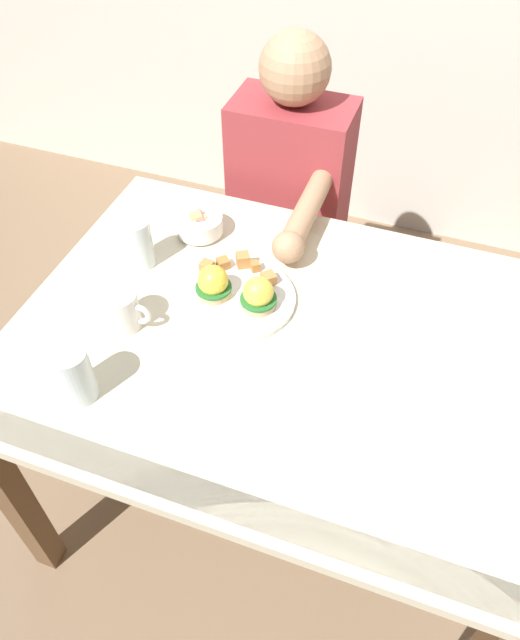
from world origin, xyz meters
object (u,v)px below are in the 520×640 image
(dining_table, at_px, (282,368))
(fruit_bowl, at_px, (200,225))
(fork, at_px, (477,324))
(water_glass_far, at_px, (139,245))
(water_glass_near, at_px, (75,377))
(diner_person, at_px, (288,201))
(eggs_benedict_plate, at_px, (237,292))
(coffee_mug, at_px, (122,309))

(dining_table, distance_m, fruit_bowl, 0.44)
(fork, relative_size, water_glass_far, 1.13)
(water_glass_near, height_order, diner_person, diner_person)
(dining_table, bearing_deg, eggs_benedict_plate, 151.91)
(fruit_bowl, distance_m, diner_person, 0.38)
(fork, xyz_separation_m, diner_person, (-0.58, 0.41, -0.09))
(eggs_benedict_plate, bearing_deg, coffee_mug, -143.22)
(eggs_benedict_plate, relative_size, fruit_bowl, 2.25)
(fork, bearing_deg, coffee_mug, -160.24)
(fruit_bowl, bearing_deg, water_glass_far, -120.65)
(fruit_bowl, bearing_deg, coffee_mug, -94.76)
(coffee_mug, relative_size, fork, 0.77)
(fork, relative_size, diner_person, 0.13)
(water_glass_near, distance_m, water_glass_far, 0.40)
(fork, bearing_deg, dining_table, -154.87)
(dining_table, xyz_separation_m, fork, (0.40, 0.19, 0.11))
(water_glass_far, bearing_deg, water_glass_near, -80.48)
(fruit_bowl, relative_size, water_glass_far, 0.93)
(fork, distance_m, water_glass_near, 0.87)
(fruit_bowl, xyz_separation_m, water_glass_far, (-0.09, -0.15, 0.03))
(eggs_benedict_plate, xyz_separation_m, diner_person, (-0.04, 0.53, -0.12))
(dining_table, relative_size, fruit_bowl, 10.00)
(coffee_mug, distance_m, fork, 0.79)
(eggs_benedict_plate, relative_size, water_glass_far, 2.10)
(water_glass_near, relative_size, diner_person, 0.11)
(diner_person, bearing_deg, coffee_mug, -103.57)
(fork, distance_m, diner_person, 0.72)
(eggs_benedict_plate, relative_size, water_glass_near, 2.10)
(dining_table, xyz_separation_m, water_glass_far, (-0.41, 0.12, 0.16))
(coffee_mug, height_order, water_glass_far, water_glass_far)
(fruit_bowl, height_order, diner_person, diner_person)
(coffee_mug, height_order, fork, coffee_mug)
(fruit_bowl, xyz_separation_m, fork, (0.71, -0.09, -0.03))
(fruit_bowl, relative_size, water_glass_near, 0.93)
(coffee_mug, bearing_deg, diner_person, 76.43)
(dining_table, relative_size, eggs_benedict_plate, 4.44)
(eggs_benedict_plate, bearing_deg, fork, 11.78)
(eggs_benedict_plate, height_order, water_glass_near, water_glass_near)
(fork, xyz_separation_m, water_glass_near, (-0.74, -0.47, 0.05))
(water_glass_far, bearing_deg, eggs_benedict_plate, -9.17)
(dining_table, bearing_deg, fruit_bowl, 139.50)
(coffee_mug, height_order, diner_person, diner_person)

